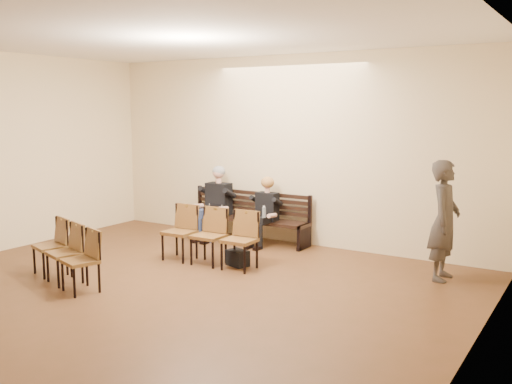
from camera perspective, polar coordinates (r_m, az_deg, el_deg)
ground at (r=7.17m, az=-16.79°, el=-12.61°), size 10.00×10.00×0.00m
room_walls at (r=7.24m, az=-12.94°, el=8.27°), size 8.02×10.01×3.51m
bench at (r=10.98m, az=-1.02°, el=-3.70°), size 2.60×0.90×0.45m
seated_man at (r=11.14m, az=-4.04°, el=-1.01°), size 0.59×0.82×1.42m
seated_woman at (r=10.56m, az=0.85°, el=-2.26°), size 0.49×0.68×1.15m
laptop at (r=11.03m, az=-4.42°, el=-1.89°), size 0.35×0.30×0.23m
water_bottle at (r=10.25m, az=0.80°, el=-2.66°), size 0.08×0.08×0.22m
bag at (r=9.27m, az=-1.85°, el=-6.61°), size 0.40×0.33×0.26m
passerby at (r=8.80m, az=18.37°, el=-1.87°), size 0.51×0.76×2.05m
chair_row_front at (r=9.31m, az=-4.78°, el=-4.44°), size 1.68×0.56×0.93m
chair_row_back at (r=8.77m, az=-18.63°, el=-5.85°), size 1.63×0.92×0.87m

